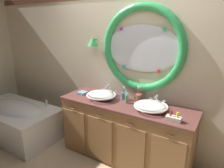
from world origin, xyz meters
TOP-DOWN VIEW (x-y plane):
  - ground_plane at (0.00, 0.00)m, footprint 14.00×14.00m
  - back_wall_assembly at (0.02, 0.58)m, footprint 6.40×0.26m
  - vanity_counter at (0.09, 0.27)m, footprint 1.91×0.60m
  - bathtub at (-1.87, -0.16)m, footprint 1.61×0.84m
  - sink_basin_left at (-0.29, 0.24)m, footprint 0.43×0.43m
  - sink_basin_right at (0.47, 0.24)m, footprint 0.43×0.43m
  - faucet_set_left at (-0.29, 0.47)m, footprint 0.23×0.14m
  - faucet_set_right at (0.47, 0.47)m, footprint 0.24×0.13m
  - toothbrush_holder_left at (-0.00, 0.40)m, footprint 0.09×0.09m
  - toothbrush_holder_right at (0.21, 0.45)m, footprint 0.09×0.09m
  - soap_dispenser at (0.10, 0.30)m, footprint 0.05×0.06m
  - folded_hand_towel at (-0.66, 0.26)m, footprint 0.14×0.14m
  - toiletry_basket at (0.79, 0.10)m, footprint 0.17×0.08m

SIDE VIEW (x-z plane):
  - ground_plane at x=0.00m, z-range 0.00..0.00m
  - bathtub at x=-1.87m, z-range 0.01..0.65m
  - vanity_counter at x=0.09m, z-range 0.00..0.88m
  - folded_hand_towel at x=-0.66m, z-range 0.88..0.91m
  - toiletry_basket at x=0.79m, z-range 0.85..0.97m
  - sink_basin_right at x=0.47m, z-range 0.88..0.98m
  - faucet_set_right at x=0.47m, z-range 0.87..1.00m
  - toothbrush_holder_right at x=0.21m, z-range 0.82..1.04m
  - toothbrush_holder_left at x=0.00m, z-range 0.84..1.03m
  - sink_basin_left at x=-0.29m, z-range 0.88..0.99m
  - faucet_set_left at x=-0.29m, z-range 0.86..1.02m
  - soap_dispenser at x=0.10m, z-range 0.87..1.01m
  - back_wall_assembly at x=0.02m, z-range 0.04..2.64m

